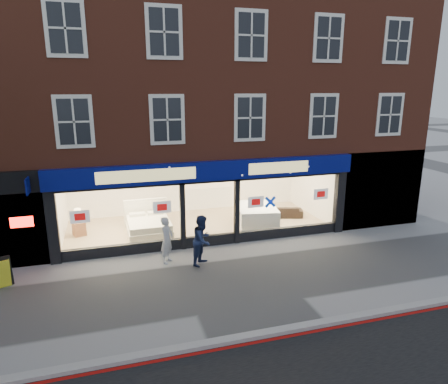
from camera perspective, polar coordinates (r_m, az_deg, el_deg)
name	(u,v)px	position (r m, az deg, el deg)	size (l,w,h in m)	color
ground	(235,281)	(12.79, 1.59, -12.60)	(120.00, 120.00, 0.00)	gray
kerb_line	(275,339)	(10.30, 7.28, -20.10)	(60.00, 0.10, 0.01)	#8C0A07
kerb_stone	(272,332)	(10.42, 6.83, -19.27)	(60.00, 0.25, 0.12)	gray
showroom_floor	(198,226)	(17.43, -3.77, -4.80)	(11.00, 4.50, 0.10)	tan
building	(186,68)	(18.09, -5.43, 17.21)	(19.00, 8.26, 10.30)	brown
display_bed	(148,225)	(16.55, -10.74, -4.69)	(1.79, 2.15, 1.20)	white
bedside_table	(79,229)	(17.08, -19.98, -4.96)	(0.45, 0.45, 0.55)	brown
mattress_stack	(256,215)	(17.36, 4.65, -3.32)	(1.96, 2.30, 0.81)	white
sofa	(283,211)	(18.54, 8.47, -2.75)	(1.71, 0.67, 0.50)	black
a_board	(0,274)	(13.92, -29.33, -10.13)	(0.61, 0.39, 0.93)	yellow
pedestrian_grey	(167,240)	(13.86, -8.15, -6.80)	(0.60, 0.39, 1.64)	#B3B6BC
pedestrian_blue	(203,240)	(13.61, -3.08, -6.85)	(0.85, 0.66, 1.74)	#182345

